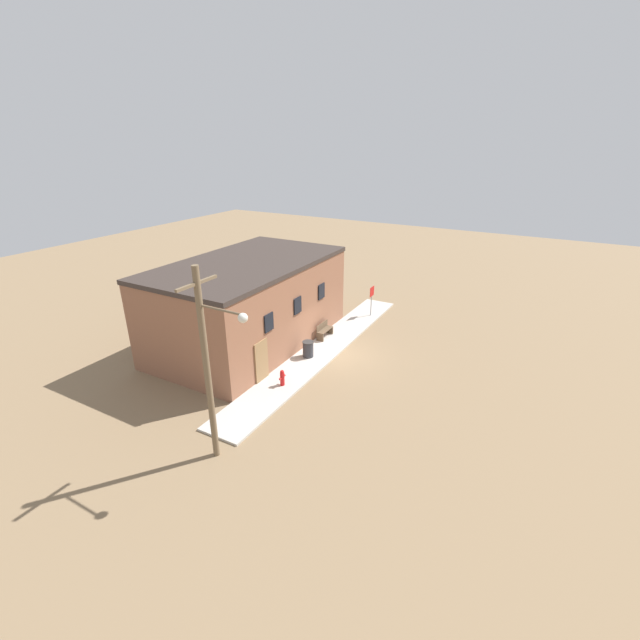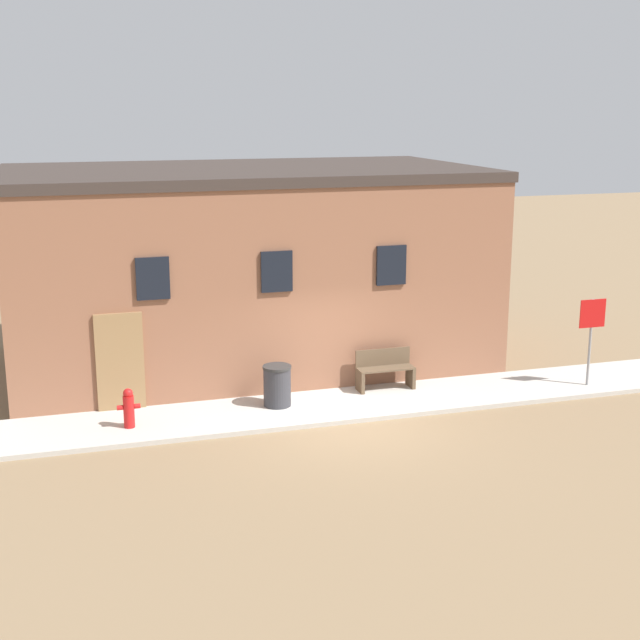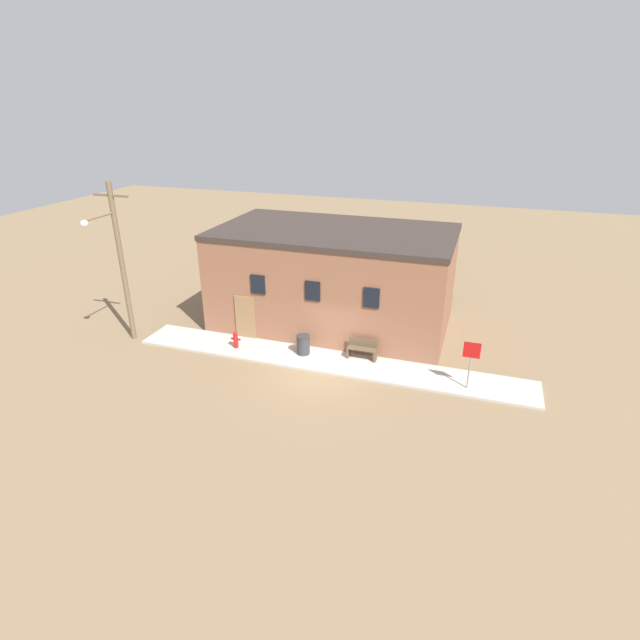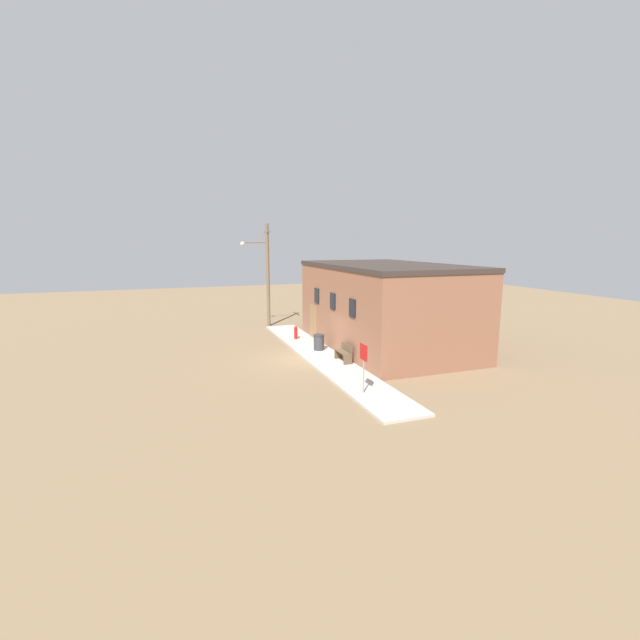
{
  "view_description": "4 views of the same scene",
  "coord_description": "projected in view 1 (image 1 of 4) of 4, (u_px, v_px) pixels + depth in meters",
  "views": [
    {
      "loc": [
        -19.17,
        -9.38,
        11.09
      ],
      "look_at": [
        -0.29,
        1.04,
        2.0
      ],
      "focal_mm": 24.0,
      "sensor_mm": 36.0,
      "label": 1
    },
    {
      "loc": [
        -5.62,
        -16.42,
        6.47
      ],
      "look_at": [
        -0.29,
        1.04,
        2.0
      ],
      "focal_mm": 50.0,
      "sensor_mm": 36.0,
      "label": 2
    },
    {
      "loc": [
        5.9,
        -17.51,
        10.68
      ],
      "look_at": [
        -0.29,
        1.04,
        2.0
      ],
      "focal_mm": 28.0,
      "sensor_mm": 36.0,
      "label": 3
    },
    {
      "loc": [
        21.02,
        -6.7,
        6.14
      ],
      "look_at": [
        -0.29,
        1.04,
        2.0
      ],
      "focal_mm": 24.0,
      "sensor_mm": 36.0,
      "label": 4
    }
  ],
  "objects": [
    {
      "name": "trash_bin",
      "position": [
        308.0,
        349.0,
        23.37
      ],
      "size": [
        0.62,
        0.62,
        0.89
      ],
      "color": "#333338",
      "rests_on": "sidewalk"
    },
    {
      "name": "stop_sign",
      "position": [
        372.0,
        296.0,
        28.51
      ],
      "size": [
        0.65,
        0.06,
        2.03
      ],
      "color": "gray",
      "rests_on": "sidewalk"
    },
    {
      "name": "bench",
      "position": [
        324.0,
        330.0,
        25.69
      ],
      "size": [
        1.31,
        0.44,
        0.91
      ],
      "color": "brown",
      "rests_on": "sidewalk"
    },
    {
      "name": "brick_building",
      "position": [
        249.0,
        303.0,
        24.59
      ],
      "size": [
        11.53,
        6.63,
        4.91
      ],
      "color": "#8E5B42",
      "rests_on": "ground"
    },
    {
      "name": "utility_pole",
      "position": [
        209.0,
        361.0,
        14.7
      ],
      "size": [
        1.8,
        2.06,
        7.46
      ],
      "color": "brown",
      "rests_on": "ground"
    },
    {
      "name": "fire_hydrant",
      "position": [
        282.0,
        378.0,
        20.64
      ],
      "size": [
        0.46,
        0.22,
        0.82
      ],
      "color": "red",
      "rests_on": "sidewalk"
    },
    {
      "name": "ground_plane",
      "position": [
        339.0,
        355.0,
        23.95
      ],
      "size": [
        80.0,
        80.0,
        0.0
      ],
      "primitive_type": "plane",
      "color": "#846B4C"
    },
    {
      "name": "sidewalk",
      "position": [
        322.0,
        350.0,
        24.4
      ],
      "size": [
        17.85,
        2.07,
        0.1
      ],
      "color": "#BCB7AD",
      "rests_on": "ground"
    }
  ]
}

